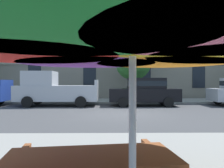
# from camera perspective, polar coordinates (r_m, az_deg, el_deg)

# --- Properties ---
(ground_plane) EXTENTS (120.00, 120.00, 0.00)m
(ground_plane) POSITION_cam_1_polar(r_m,az_deg,el_deg) (10.93, 2.93, -7.53)
(ground_plane) COLOR #424244
(sidewalk_far) EXTENTS (56.00, 3.60, 0.12)m
(sidewalk_far) POSITION_cam_1_polar(r_m,az_deg,el_deg) (17.68, 1.52, -4.23)
(sidewalk_far) COLOR #9E998E
(sidewalk_far) RESTS_ON ground
(apartment_building) EXTENTS (38.06, 12.08, 12.80)m
(apartment_building) POSITION_cam_1_polar(r_m,az_deg,el_deg) (26.25, 0.80, 11.25)
(apartment_building) COLOR gray
(apartment_building) RESTS_ON ground
(pickup_silver) EXTENTS (5.10, 2.12, 2.20)m
(pickup_silver) POSITION_cam_1_polar(r_m,az_deg,el_deg) (14.93, -14.32, -1.41)
(pickup_silver) COLOR #A8AAB2
(pickup_silver) RESTS_ON ground
(sedan_black) EXTENTS (4.40, 1.98, 1.78)m
(sedan_black) POSITION_cam_1_polar(r_m,az_deg,el_deg) (14.69, 8.11, -1.73)
(sedan_black) COLOR black
(sedan_black) RESTS_ON ground
(street_tree_middle) EXTENTS (2.83, 3.09, 4.63)m
(street_tree_middle) POSITION_cam_1_polar(r_m,az_deg,el_deg) (17.60, 5.44, 5.63)
(street_tree_middle) COLOR #4C3823
(street_tree_middle) RESTS_ON ground
(patio_umbrella) EXTENTS (3.23, 3.00, 2.26)m
(patio_umbrella) POSITION_cam_1_polar(r_m,az_deg,el_deg) (1.86, 5.17, 13.69)
(patio_umbrella) COLOR silver
(patio_umbrella) RESTS_ON ground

